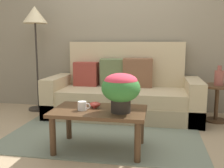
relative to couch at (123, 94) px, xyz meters
The scene contains 11 objects.
ground_plane 0.83m from the couch, 97.71° to the right, with size 14.00×14.00×0.00m, color tan.
wall_back 1.24m from the couch, 102.25° to the left, with size 6.40×0.12×2.97m, color gray.
area_rug 0.74m from the couch, 98.79° to the right, with size 2.32×1.99×0.01m, color gray.
couch is the anchor object (origin of this frame).
coffee_table 1.34m from the couch, 92.51° to the right, with size 0.97×0.59×0.44m.
side_table 1.36m from the couch, ahead, with size 0.47×0.47×0.53m.
floor_lamp 1.81m from the couch, behind, with size 0.39×0.39×1.69m.
potted_plant 1.46m from the couch, 82.83° to the right, with size 0.38×0.38×0.39m.
coffee_mug 1.42m from the couch, 99.01° to the right, with size 0.13×0.09×0.09m.
snack_bowl 1.29m from the couch, 95.34° to the right, with size 0.12×0.12×0.06m.
table_vase 1.40m from the couch, ahead, with size 0.12×0.12×0.28m.
Camera 1 is at (0.64, -3.13, 1.13)m, focal length 41.65 mm.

